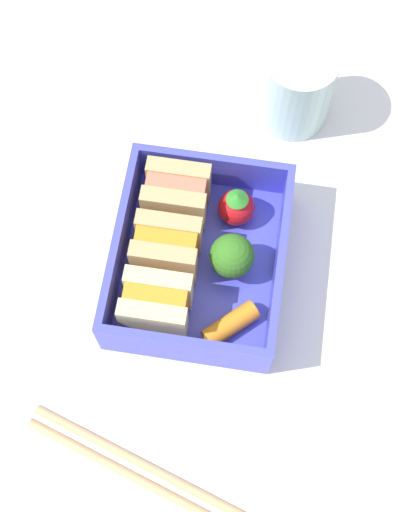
{
  "coord_description": "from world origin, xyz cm",
  "views": [
    {
      "loc": [
        -20.21,
        -3.12,
        53.48
      ],
      "look_at": [
        0.0,
        0.0,
        2.7
      ],
      "focal_mm": 50.0,
      "sensor_mm": 36.0,
      "label": 1
    }
  ],
  "objects": [
    {
      "name": "ground_plane",
      "position": [
        0.0,
        0.0,
        -1.0
      ],
      "size": [
        120.0,
        120.0,
        2.0
      ],
      "primitive_type": "cube",
      "color": "white"
    },
    {
      "name": "bento_tray",
      "position": [
        0.0,
        0.0,
        0.6
      ],
      "size": [
        15.43,
        12.9,
        1.2
      ],
      "primitive_type": "cube",
      "color": "#464AD2",
      "rests_on": "ground_plane"
    },
    {
      "name": "bento_rim",
      "position": [
        0.0,
        0.0,
        3.17
      ],
      "size": [
        15.43,
        12.9,
        3.95
      ],
      "color": "#464AD2",
      "rests_on": "bento_tray"
    },
    {
      "name": "sandwich_left",
      "position": [
        -4.54,
        2.5,
        3.45
      ],
      "size": [
        3.84,
        4.99,
        4.49
      ],
      "color": "beige",
      "rests_on": "bento_tray"
    },
    {
      "name": "sandwich_center_left",
      "position": [
        0.0,
        2.5,
        3.45
      ],
      "size": [
        3.84,
        4.99,
        4.49
      ],
      "color": "tan",
      "rests_on": "bento_tray"
    },
    {
      "name": "sandwich_center",
      "position": [
        4.54,
        2.5,
        3.45
      ],
      "size": [
        3.84,
        4.99,
        4.49
      ],
      "color": "tan",
      "rests_on": "bento_tray"
    },
    {
      "name": "carrot_stick_far_left",
      "position": [
        -4.83,
        -3.15,
        1.99
      ],
      "size": [
        4.12,
        4.28,
        1.57
      ],
      "primitive_type": "cylinder",
      "rotation": [
        1.57,
        0.0,
        3.89
      ],
      "color": "orange",
      "rests_on": "bento_tray"
    },
    {
      "name": "broccoli_floret",
      "position": [
        -0.26,
        -2.52,
        3.6
      ],
      "size": [
        3.43,
        3.43,
        4.2
      ],
      "color": "#97BF68",
      "rests_on": "bento_tray"
    },
    {
      "name": "strawberry_far_left",
      "position": [
        4.55,
        -2.3,
        2.79
      ],
      "size": [
        2.94,
        2.94,
        3.54
      ],
      "color": "red",
      "rests_on": "bento_tray"
    },
    {
      "name": "chopstick_pair",
      "position": [
        -16.49,
        0.73,
        0.35
      ],
      "size": [
        7.79,
        19.81,
        0.7
      ],
      "color": "tan",
      "rests_on": "ground_plane"
    },
    {
      "name": "drinking_glass",
      "position": [
        15.79,
        -5.81,
        3.73
      ],
      "size": [
        6.05,
        6.05,
        7.45
      ],
      "primitive_type": "cylinder",
      "color": "silver",
      "rests_on": "ground_plane"
    }
  ]
}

